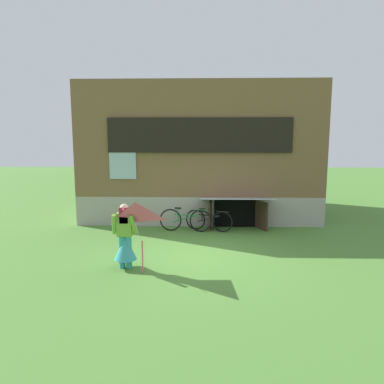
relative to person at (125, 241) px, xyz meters
name	(u,v)px	position (x,y,z in m)	size (l,w,h in m)	color
ground_plane	(198,254)	(1.68, 1.04, -0.64)	(60.00, 60.00, 0.00)	#4C7F33
log_house	(200,152)	(1.68, 6.80, 1.84)	(8.54, 6.65, 4.94)	#9E998E
person	(125,241)	(0.00, 0.00, 0.00)	(0.60, 0.52, 1.52)	teal
kite	(136,221)	(0.37, -0.54, 0.61)	(0.92, 0.94, 1.54)	#E54C7F
bicycle_black	(209,220)	(1.99, 3.47, -0.28)	(1.53, 0.56, 0.73)	black
bicycle_green	(185,220)	(1.23, 3.38, -0.26)	(1.72, 0.24, 0.78)	black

